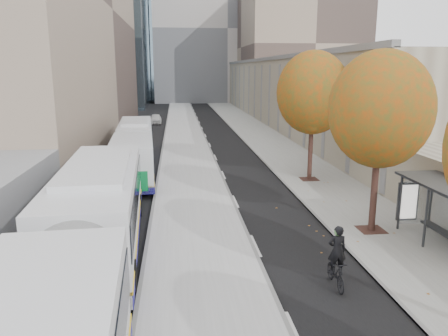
{
  "coord_description": "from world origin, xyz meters",
  "views": [
    {
      "loc": [
        -4.65,
        -4.0,
        6.83
      ],
      "look_at": [
        -2.57,
        15.09,
        2.5
      ],
      "focal_mm": 35.0,
      "sensor_mm": 36.0,
      "label": 1
    }
  ],
  "objects": [
    {
      "name": "bus_platform",
      "position": [
        -3.88,
        35.0,
        0.07
      ],
      "size": [
        4.25,
        150.0,
        0.15
      ],
      "primitive_type": "cube",
      "color": "#A4A4A4",
      "rests_on": "ground"
    },
    {
      "name": "sidewalk",
      "position": [
        4.12,
        35.0,
        0.04
      ],
      "size": [
        4.75,
        150.0,
        0.08
      ],
      "primitive_type": "cube",
      "color": "gray",
      "rests_on": "ground"
    },
    {
      "name": "building_tan",
      "position": [
        15.5,
        64.0,
        4.0
      ],
      "size": [
        18.0,
        92.0,
        8.0
      ],
      "primitive_type": "cube",
      "color": "gray",
      "rests_on": "ground"
    },
    {
      "name": "building_far_block",
      "position": [
        6.0,
        96.0,
        15.0
      ],
      "size": [
        30.0,
        18.0,
        30.0
      ],
      "primitive_type": "cube",
      "color": "#A9A19C",
      "rests_on": "ground"
    },
    {
      "name": "tree_c",
      "position": [
        3.6,
        13.0,
        5.25
      ],
      "size": [
        4.2,
        4.2,
        7.28
      ],
      "color": "#311D18",
      "rests_on": "sidewalk"
    },
    {
      "name": "tree_d",
      "position": [
        3.6,
        22.0,
        5.47
      ],
      "size": [
        4.4,
        4.4,
        7.6
      ],
      "color": "#311D18",
      "rests_on": "sidewalk"
    },
    {
      "name": "bus_near",
      "position": [
        -7.41,
        8.04,
        1.75
      ],
      "size": [
        3.82,
        19.3,
        3.2
      ],
      "rotation": [
        0.0,
        0.0,
        0.05
      ],
      "color": "silver",
      "rests_on": "ground"
    },
    {
      "name": "bus_far",
      "position": [
        -7.65,
        27.04,
        1.53
      ],
      "size": [
        3.5,
        16.94,
        2.8
      ],
      "rotation": [
        0.0,
        0.0,
        0.06
      ],
      "color": "silver",
      "rests_on": "ground"
    },
    {
      "name": "cyclist",
      "position": [
        0.31,
        8.43,
        0.77
      ],
      "size": [
        0.61,
        1.63,
        2.07
      ],
      "rotation": [
        0.0,
        0.0,
        -0.03
      ],
      "color": "black",
      "rests_on": "ground"
    },
    {
      "name": "distant_car",
      "position": [
        -7.34,
        53.03,
        0.62
      ],
      "size": [
        1.55,
        3.69,
        1.25
      ],
      "primitive_type": "imported",
      "rotation": [
        0.0,
        0.0,
        0.02
      ],
      "color": "silver",
      "rests_on": "ground"
    }
  ]
}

